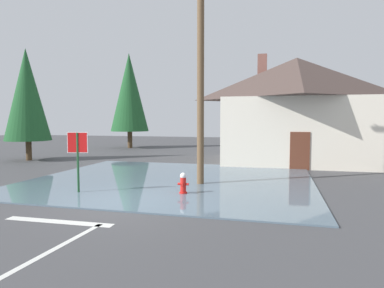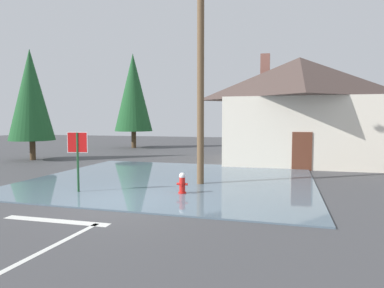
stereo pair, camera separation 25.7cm
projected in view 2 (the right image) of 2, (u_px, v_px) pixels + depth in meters
name	position (u px, v px, depth m)	size (l,w,h in m)	color
ground_plane	(119.00, 204.00, 10.80)	(80.00, 80.00, 0.10)	#424244
flood_puddle	(172.00, 180.00, 14.76)	(11.89, 10.45, 0.05)	slate
lane_stop_bar	(56.00, 221.00, 8.84)	(3.04, 0.30, 0.01)	silver
lane_center_stripe	(43.00, 251.00, 6.82)	(3.77, 0.14, 0.01)	silver
stop_sign_near	(78.00, 150.00, 12.11)	(0.73, 0.16, 2.20)	#1E4C28
fire_hydrant	(182.00, 184.00, 11.91)	(0.39, 0.34, 0.78)	red
utility_pole	(201.00, 65.00, 13.39)	(1.60, 0.28, 9.24)	brown
house	(299.00, 108.00, 20.76)	(9.25, 7.65, 6.92)	silver
pine_tree_tall_left	(133.00, 93.00, 31.30)	(3.49, 3.49, 8.72)	#4C3823
pine_tree_mid_left	(31.00, 95.00, 21.88)	(2.87, 2.87, 7.19)	#4C3823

